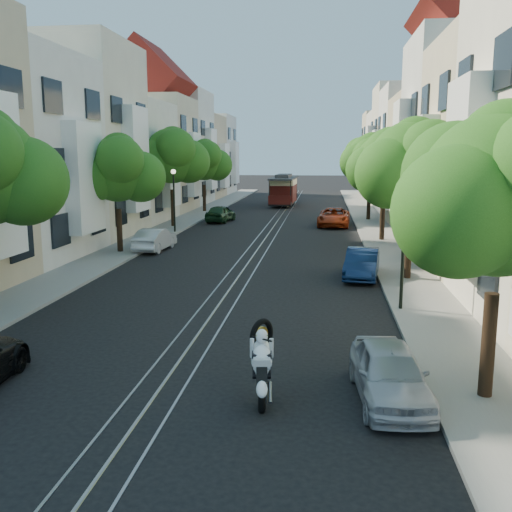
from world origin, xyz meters
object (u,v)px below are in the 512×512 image
(tree_w_c, at_px, (172,157))
(lamp_east, at_px, (404,229))
(tree_e_a, at_px, (503,198))
(parked_car_w_mid, at_px, (155,239))
(sportbike_rider, at_px, (262,360))
(tree_e_d, at_px, (371,159))
(tree_w_b, at_px, (118,171))
(tree_e_c, at_px, (386,165))
(lamp_west, at_px, (174,191))
(tree_w_d, at_px, (204,161))
(cable_car, at_px, (284,189))
(parked_car_e_far, at_px, (334,217))
(parked_car_w_far, at_px, (221,213))
(tree_e_b, at_px, (414,168))
(parked_car_e_near, at_px, (390,373))
(parked_car_e_mid, at_px, (362,264))

(tree_w_c, bearing_deg, lamp_east, -57.35)
(tree_e_a, xyz_separation_m, parked_car_w_mid, (-12.86, 18.13, -3.78))
(sportbike_rider, bearing_deg, tree_e_d, 75.47)
(tree_e_d, xyz_separation_m, parked_car_w_mid, (-12.86, -15.87, -4.25))
(lamp_east, bearing_deg, tree_w_b, 143.42)
(tree_e_c, relative_size, sportbike_rider, 3.29)
(lamp_east, xyz_separation_m, lamp_west, (-12.60, 18.00, 0.00))
(tree_w_d, relative_size, cable_car, 0.85)
(sportbike_rider, bearing_deg, tree_w_b, 111.98)
(parked_car_w_mid, bearing_deg, lamp_east, 140.73)
(lamp_west, height_order, parked_car_e_far, lamp_west)
(parked_car_w_far, bearing_deg, tree_e_a, 117.99)
(lamp_east, height_order, cable_car, lamp_east)
(tree_e_b, xyz_separation_m, tree_e_d, (0.00, 22.00, 0.13))
(tree_e_a, xyz_separation_m, tree_w_d, (-14.40, 39.00, 0.20))
(parked_car_e_near, xyz_separation_m, parked_car_w_mid, (-10.73, 18.34, 0.00))
(tree_w_d, bearing_deg, sportbike_rider, -76.47)
(tree_w_b, relative_size, lamp_east, 1.51)
(parked_car_e_mid, bearing_deg, tree_w_d, 122.39)
(parked_car_e_mid, relative_size, parked_car_w_far, 0.98)
(lamp_west, relative_size, sportbike_rider, 2.10)
(parked_car_e_mid, bearing_deg, cable_car, 106.94)
(tree_e_c, bearing_deg, tree_e_b, -90.00)
(tree_w_b, xyz_separation_m, parked_car_w_far, (2.74, 14.85, -3.73))
(tree_e_a, relative_size, lamp_west, 1.51)
(tree_e_c, height_order, parked_car_w_far, tree_e_c)
(tree_w_d, xyz_separation_m, sportbike_rider, (9.52, -39.55, -3.69))
(parked_car_w_far, bearing_deg, tree_e_d, -161.69)
(tree_e_b, height_order, parked_car_w_mid, tree_e_b)
(tree_w_c, bearing_deg, tree_e_a, -62.78)
(parked_car_e_mid, xyz_separation_m, parked_car_w_mid, (-10.93, 5.82, -0.01))
(parked_car_w_far, bearing_deg, lamp_west, 82.33)
(tree_w_d, xyz_separation_m, parked_car_w_far, (2.74, -7.15, -3.93))
(tree_e_b, distance_m, parked_car_e_far, 18.81)
(parked_car_w_mid, bearing_deg, cable_car, -96.32)
(tree_e_b, distance_m, tree_w_d, 30.60)
(sportbike_rider, bearing_deg, tree_w_d, 97.04)
(tree_e_b, distance_m, lamp_east, 5.41)
(tree_e_d, relative_size, tree_w_d, 1.05)
(tree_e_c, relative_size, tree_w_c, 0.92)
(parked_car_w_mid, bearing_deg, parked_car_w_far, -91.24)
(tree_w_c, height_order, tree_w_d, tree_w_c)
(parked_car_e_near, relative_size, parked_car_e_far, 0.75)
(parked_car_e_near, height_order, parked_car_e_mid, parked_car_e_mid)
(cable_car, bearing_deg, tree_e_b, -75.34)
(tree_e_c, height_order, tree_e_d, tree_e_d)
(tree_e_c, bearing_deg, parked_car_e_far, 111.83)
(parked_car_e_near, relative_size, parked_car_w_mid, 0.96)
(tree_w_d, bearing_deg, tree_e_c, -48.01)
(tree_w_c, xyz_separation_m, lamp_west, (0.84, -2.98, -2.22))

